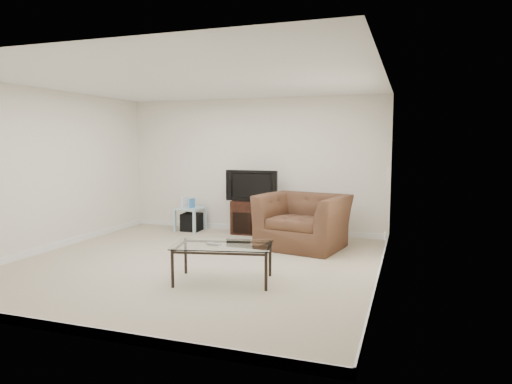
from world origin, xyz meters
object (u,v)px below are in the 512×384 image
(television, at_px, (253,185))
(side_table, at_px, (190,219))
(recliner, at_px, (303,212))
(tv_stand, at_px, (254,217))
(coffee_table, at_px, (223,263))
(subwoofer, at_px, (192,222))

(television, height_order, side_table, television)
(recliner, bearing_deg, tv_stand, 155.09)
(tv_stand, xyz_separation_m, television, (0.00, -0.03, 0.59))
(television, xyz_separation_m, recliner, (1.12, -0.78, -0.33))
(tv_stand, distance_m, television, 0.59)
(tv_stand, height_order, side_table, tv_stand)
(recliner, relative_size, coffee_table, 1.12)
(subwoofer, bearing_deg, television, 4.46)
(tv_stand, distance_m, subwoofer, 1.23)
(television, distance_m, coffee_table, 3.03)
(side_table, relative_size, recliner, 0.36)
(recliner, bearing_deg, subwoofer, 174.62)
(tv_stand, distance_m, side_table, 1.25)
(television, xyz_separation_m, subwoofer, (-1.21, -0.09, -0.74))
(television, relative_size, side_table, 1.94)
(television, relative_size, subwoofer, 2.66)
(coffee_table, bearing_deg, side_table, 123.85)
(television, bearing_deg, coffee_table, -77.56)
(subwoofer, height_order, coffee_table, coffee_table)
(tv_stand, relative_size, coffee_table, 0.63)
(television, height_order, recliner, television)
(television, xyz_separation_m, side_table, (-1.24, -0.11, -0.68))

